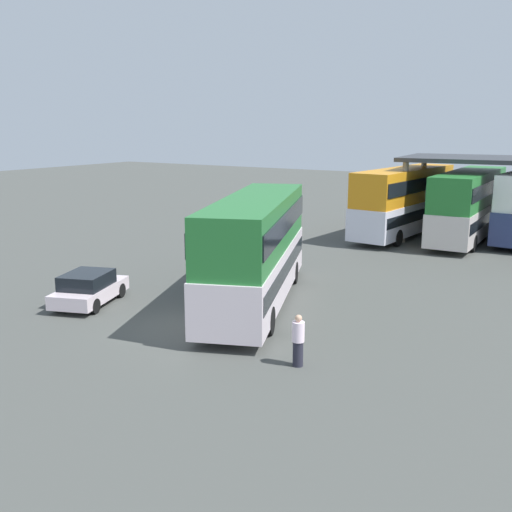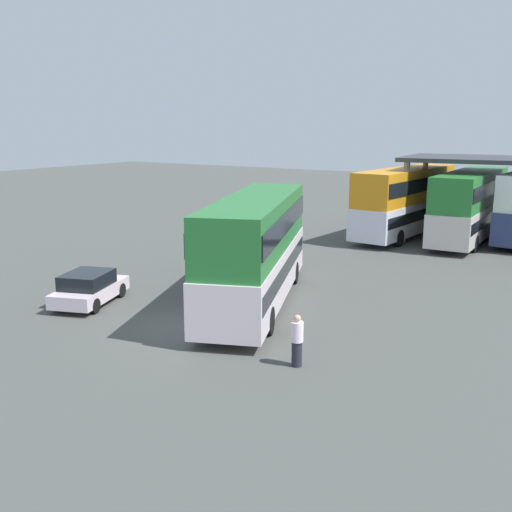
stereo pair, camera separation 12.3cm
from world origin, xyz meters
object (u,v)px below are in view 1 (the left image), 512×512
object	(u,v)px
parked_hatchback	(89,288)
pedestrian_waiting	(298,341)
double_decker_main	(256,246)
double_decker_near_canopy	(404,199)
double_decker_mid_row	(469,203)

from	to	relation	value
parked_hatchback	pedestrian_waiting	xyz separation A→B (m)	(10.21, -1.08, 0.14)
double_decker_main	parked_hatchback	xyz separation A→B (m)	(-5.71, -3.69, -1.72)
pedestrian_waiting	double_decker_near_canopy	bearing A→B (deg)	-12.02
double_decker_main	parked_hatchback	world-z (taller)	double_decker_main
pedestrian_waiting	double_decker_mid_row	bearing A→B (deg)	-21.75
parked_hatchback	double_decker_near_canopy	xyz separation A→B (m)	(5.80, 21.72, 1.73)
double_decker_near_canopy	pedestrian_waiting	world-z (taller)	double_decker_near_canopy
double_decker_near_canopy	double_decker_mid_row	bearing A→B (deg)	-76.68
parked_hatchback	double_decker_mid_row	size ratio (longest dim) A/B	0.36
pedestrian_waiting	double_decker_main	bearing A→B (deg)	20.34
parked_hatchback	double_decker_mid_row	bearing A→B (deg)	-42.97
double_decker_mid_row	pedestrian_waiting	world-z (taller)	double_decker_mid_row
pedestrian_waiting	parked_hatchback	bearing A→B (deg)	60.97
parked_hatchback	pedestrian_waiting	bearing A→B (deg)	-115.50
double_decker_near_canopy	double_decker_mid_row	world-z (taller)	double_decker_near_canopy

